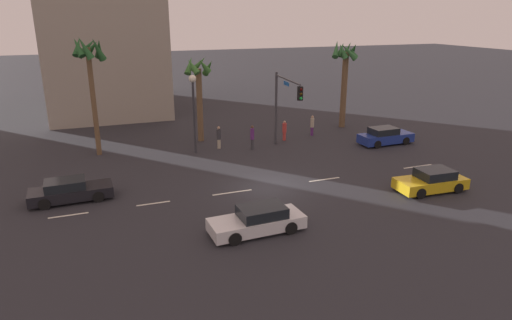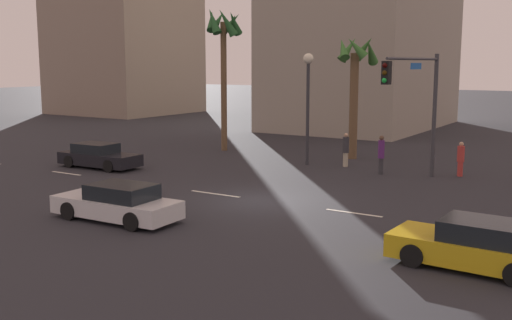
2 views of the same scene
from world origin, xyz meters
name	(u,v)px [view 2 (image 2 of 2)]	position (x,y,z in m)	size (l,w,h in m)	color
ground_plane	(261,200)	(0.00, 0.00, 0.00)	(220.00, 220.00, 0.00)	#28282D
lane_stripe_1	(66,173)	(-11.46, 0.00, 0.01)	(2.02, 0.14, 0.01)	silver
lane_stripe_2	(133,182)	(-6.98, 0.00, 0.01)	(1.88, 0.14, 0.01)	silver
lane_stripe_3	(215,194)	(-2.28, 0.00, 0.01)	(2.47, 0.14, 0.01)	silver
lane_stripe_4	(354,213)	(4.00, 0.00, 0.01)	(2.20, 0.14, 0.01)	silver
car_0	(99,156)	(-11.35, 2.12, 0.60)	(4.58, 1.93, 1.29)	black
car_1	(118,203)	(-2.65, -5.31, 0.61)	(4.75, 2.02, 1.30)	silver
car_3	(474,246)	(9.12, -3.96, 0.62)	(4.36, 2.08, 1.34)	gold
traffic_signal	(419,95)	(4.13, 6.86, 4.06)	(0.80, 5.72, 5.90)	#38383D
streetlamp	(308,87)	(-2.44, 8.76, 4.21)	(0.56, 0.56, 5.98)	#2D2D33
pedestrian_0	(381,153)	(1.99, 8.12, 1.05)	(0.37, 0.37, 1.94)	#333338
pedestrian_1	(346,149)	(-0.40, 9.27, 0.95)	(0.46, 0.46, 1.80)	#B2A58C
pedestrian_2	(461,158)	(5.47, 9.66, 0.89)	(0.43, 0.43, 1.69)	#BF3833
palm_tree_0	(356,71)	(-1.13, 12.11, 5.03)	(2.52, 2.39, 7.07)	brown
palm_tree_2	(224,38)	(-9.40, 10.92, 6.97)	(2.51, 2.47, 8.85)	brown
building_2	(123,16)	(-35.93, 29.74, 10.57)	(12.79, 12.71, 21.13)	gray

